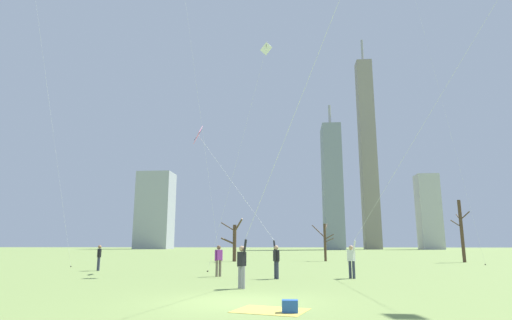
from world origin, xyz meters
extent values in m
plane|color=#7A934C|center=(0.00, 0.00, 0.00)|extent=(400.00, 400.00, 0.00)
cylinder|color=gray|center=(-0.43, 3.74, 0.42)|extent=(0.14, 0.14, 0.85)
cylinder|color=gray|center=(-0.28, 3.58, 0.42)|extent=(0.14, 0.14, 0.85)
cube|color=black|center=(-0.36, 3.66, 1.12)|extent=(0.38, 0.38, 0.54)
sphere|color=tan|center=(-0.36, 3.66, 1.51)|extent=(0.22, 0.22, 0.22)
cylinder|color=black|center=(-0.50, 3.81, 1.09)|extent=(0.09, 0.09, 0.55)
cylinder|color=black|center=(-0.21, 3.50, 1.59)|extent=(0.20, 0.21, 0.56)
cylinder|color=silver|center=(3.29, 0.62, 9.79)|extent=(7.01, 5.78, 15.89)
cylinder|color=#33384C|center=(0.86, 8.19, 0.42)|extent=(0.14, 0.14, 0.85)
cylinder|color=#33384C|center=(0.76, 8.39, 0.42)|extent=(0.14, 0.14, 0.85)
cube|color=black|center=(0.81, 8.29, 1.12)|extent=(0.33, 0.39, 0.54)
sphere|color=tan|center=(0.81, 8.29, 1.51)|extent=(0.22, 0.22, 0.22)
cylinder|color=black|center=(0.91, 8.10, 1.09)|extent=(0.09, 0.09, 0.55)
cylinder|color=black|center=(0.72, 8.48, 1.59)|extent=(0.17, 0.22, 0.56)
cube|color=pink|center=(-4.61, 13.79, 8.93)|extent=(0.51, 1.48, 1.40)
cylinder|color=black|center=(-4.61, 13.79, 8.93)|extent=(0.44, 0.44, 0.84)
cylinder|color=silver|center=(-1.95, 11.13, 5.39)|extent=(5.35, 5.33, 7.09)
cylinder|color=#33384C|center=(4.49, 8.95, 0.42)|extent=(0.14, 0.14, 0.85)
cylinder|color=#33384C|center=(4.65, 8.79, 0.42)|extent=(0.14, 0.14, 0.85)
cube|color=white|center=(4.57, 8.87, 1.12)|extent=(0.38, 0.38, 0.54)
sphere|color=tan|center=(4.57, 8.87, 1.51)|extent=(0.22, 0.22, 0.22)
cylinder|color=white|center=(4.42, 9.02, 1.09)|extent=(0.09, 0.09, 0.55)
cylinder|color=white|center=(4.72, 8.72, 1.59)|extent=(0.21, 0.21, 0.56)
cylinder|color=silver|center=(9.46, 6.68, 9.64)|extent=(9.50, 4.10, 15.60)
cylinder|color=#33384C|center=(-10.81, 13.56, 0.42)|extent=(0.14, 0.14, 0.85)
cylinder|color=#33384C|center=(-10.93, 13.74, 0.42)|extent=(0.14, 0.14, 0.85)
cube|color=black|center=(-10.87, 13.65, 1.12)|extent=(0.36, 0.39, 0.54)
sphere|color=#9E7051|center=(-10.87, 13.65, 1.51)|extent=(0.22, 0.22, 0.22)
cylinder|color=black|center=(-10.75, 13.48, 1.09)|extent=(0.09, 0.09, 0.55)
cylinder|color=black|center=(-10.99, 13.82, 1.09)|extent=(0.09, 0.09, 0.55)
cylinder|color=#726656|center=(-2.23, 9.59, 0.42)|extent=(0.14, 0.14, 0.85)
cylinder|color=#726656|center=(-2.37, 9.42, 0.42)|extent=(0.14, 0.14, 0.85)
cube|color=purple|center=(-2.30, 9.51, 1.12)|extent=(0.38, 0.39, 0.54)
sphere|color=brown|center=(-2.30, 9.51, 1.51)|extent=(0.22, 0.22, 0.22)
cylinder|color=purple|center=(-2.16, 9.66, 1.09)|extent=(0.09, 0.09, 0.55)
cylinder|color=purple|center=(-2.44, 9.35, 1.09)|extent=(0.09, 0.09, 0.55)
cylinder|color=silver|center=(-17.23, 15.70, 14.56)|extent=(4.56, 4.17, 29.04)
cylinder|color=#3F3833|center=(-14.95, 17.78, 0.04)|extent=(0.10, 0.10, 0.08)
cube|color=white|center=(0.05, 13.56, 14.90)|extent=(0.87, 0.38, 0.84)
cylinder|color=black|center=(0.05, 13.56, 14.90)|extent=(0.05, 0.32, 0.52)
cylinder|color=silver|center=(-1.79, 13.37, 7.47)|extent=(3.68, 0.37, 14.86)
cylinder|color=#3F3833|center=(-3.63, 13.19, 0.04)|extent=(0.10, 0.10, 0.08)
cylinder|color=silver|center=(-6.60, 22.28, 14.08)|extent=(3.54, 4.56, 28.07)
cylinder|color=#3F3833|center=(-4.84, 24.56, 0.04)|extent=(0.10, 0.10, 0.08)
cylinder|color=silver|center=(16.14, 26.08, 14.78)|extent=(2.36, 5.19, 29.49)
cylinder|color=#3F3833|center=(17.32, 23.49, 0.04)|extent=(0.10, 0.10, 0.08)
cube|color=#D8BF4C|center=(1.04, -1.58, 0.01)|extent=(2.12, 1.86, 0.01)
cube|color=#2659B2|center=(1.54, -1.88, 0.16)|extent=(0.40, 0.28, 0.30)
cylinder|color=#4C3828|center=(17.65, 28.48, 2.92)|extent=(0.30, 0.30, 5.85)
cylinder|color=#4C3828|center=(17.71, 29.10, 4.23)|extent=(0.23, 1.28, 0.71)
cylinder|color=#4C3828|center=(17.26, 28.66, 3.62)|extent=(0.88, 0.47, 0.73)
cylinder|color=#4C3828|center=(18.03, 28.31, 4.34)|extent=(0.87, 0.47, 0.83)
cylinder|color=#4C3828|center=(-4.10, 28.65, 1.79)|extent=(0.36, 0.36, 3.57)
cylinder|color=#4C3828|center=(-4.73, 28.37, 1.97)|extent=(1.38, 0.74, 0.73)
cylinder|color=#4C3828|center=(-4.83, 28.92, 3.40)|extent=(1.55, 0.68, 0.93)
cylinder|color=#4C3828|center=(-3.67, 28.15, 3.50)|extent=(1.07, 1.20, 1.34)
cylinder|color=#4C3828|center=(4.89, 29.99, 1.86)|extent=(0.25, 0.25, 3.71)
cylinder|color=#4C3828|center=(4.98, 30.47, 3.31)|extent=(0.29, 1.02, 0.51)
cylinder|color=#4C3828|center=(5.07, 30.62, 3.34)|extent=(0.46, 1.34, 0.87)
cylinder|color=#4C3828|center=(5.32, 29.87, 2.40)|extent=(0.93, 0.34, 0.56)
cylinder|color=#4C3828|center=(5.29, 29.65, 2.05)|extent=(0.87, 0.76, 0.45)
cylinder|color=#4C3828|center=(4.31, 30.62, 2.97)|extent=(1.29, 1.39, 1.36)
cube|color=gray|center=(14.01, 113.77, 18.86)|extent=(5.59, 10.24, 37.72)
cylinder|color=#99999E|center=(14.01, 113.77, 41.27)|extent=(0.80, 0.80, 7.09)
cube|color=#B2B2B7|center=(44.72, 122.61, 11.78)|extent=(6.55, 6.09, 23.56)
cube|color=#9EA3AD|center=(-46.49, 129.90, 13.36)|extent=(11.83, 9.63, 26.72)
cube|color=gray|center=(27.32, 125.02, 32.07)|extent=(5.12, 5.37, 64.15)
cylinder|color=#99999E|center=(27.32, 125.02, 68.38)|extent=(0.80, 0.80, 8.47)
camera|label=1|loc=(1.63, -12.79, 1.69)|focal=29.00mm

